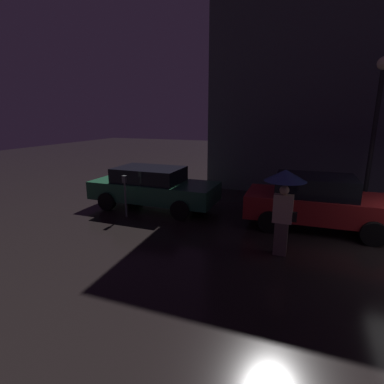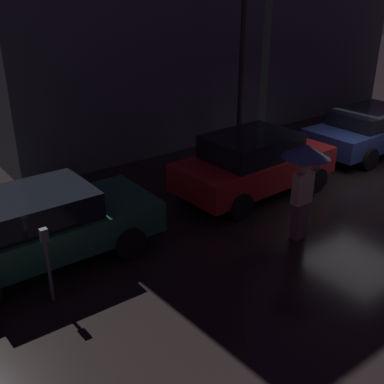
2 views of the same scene
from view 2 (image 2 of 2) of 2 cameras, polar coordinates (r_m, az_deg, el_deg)
name	(u,v)px [view 2 (image 2 of 2)]	position (r m, az deg, el deg)	size (l,w,h in m)	color
ground_plane	(367,183)	(13.32, 20.04, 1.02)	(60.00, 60.00, 0.00)	black
building_facade_right	(300,30)	(19.83, 12.71, 18.23)	(6.25, 3.00, 6.02)	#3D3D47
parked_car_green	(38,226)	(9.28, -17.81, -3.90)	(4.41, 1.98, 1.42)	#1E5638
parked_car_red	(254,163)	(11.79, 7.34, 3.46)	(4.13, 1.99, 1.51)	maroon
parked_car_blue	(372,129)	(15.56, 20.57, 7.03)	(4.50, 1.99, 1.33)	navy
pedestrian_with_umbrella	(305,168)	(9.56, 13.23, 2.75)	(0.93, 0.93, 2.02)	#66564C
parking_meter	(47,257)	(8.09, -16.79, -7.43)	(0.12, 0.10, 1.35)	#4C5154
street_lamp_near	(243,40)	(13.84, 6.01, 17.43)	(0.40, 0.40, 4.92)	black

